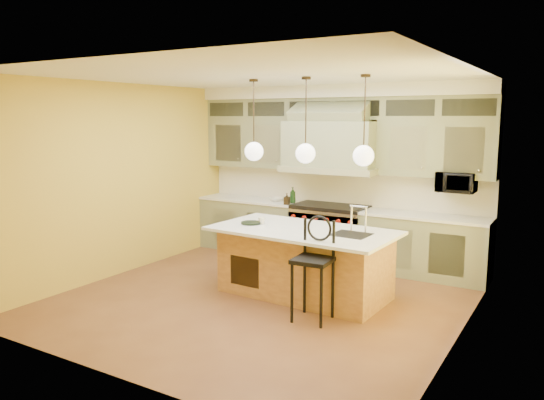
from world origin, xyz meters
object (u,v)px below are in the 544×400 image
Objects in this scene: range at (330,233)px; counter_stool at (314,261)px; kitchen_island at (305,261)px; microwave at (456,182)px.

counter_stool reaches higher than range.
kitchen_island is 2.01× the size of counter_stool.
counter_stool is at bearing -52.80° from kitchen_island.
microwave is at bearing 52.20° from kitchen_island.
kitchen_island is at bearing -76.56° from range.
microwave reaches higher than counter_stool.
counter_stool is 2.28× the size of microwave.
counter_stool is (0.49, -0.72, 0.24)m from kitchen_island.
microwave reaches higher than range.
kitchen_island is at bearing -130.60° from microwave.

